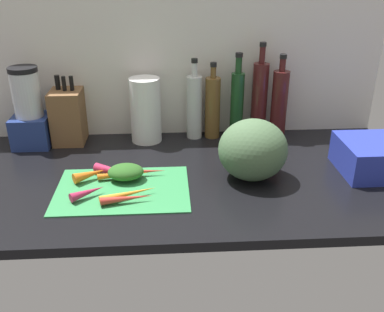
% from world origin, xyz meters
% --- Properties ---
extents(ground_plane, '(1.70, 0.80, 0.03)m').
position_xyz_m(ground_plane, '(0.00, 0.00, -0.01)').
color(ground_plane, black).
extents(wall_back, '(1.70, 0.03, 0.60)m').
position_xyz_m(wall_back, '(0.00, 0.39, 0.30)').
color(wall_back, silver).
rests_on(wall_back, ground_plane).
extents(cutting_board, '(0.42, 0.30, 0.01)m').
position_xyz_m(cutting_board, '(-0.16, -0.11, 0.00)').
color(cutting_board, '#338C4C').
rests_on(cutting_board, ground_plane).
extents(carrot_0, '(0.11, 0.09, 0.03)m').
position_xyz_m(carrot_0, '(-0.26, -0.15, 0.02)').
color(carrot_0, '#B2264C').
rests_on(carrot_0, cutting_board).
extents(carrot_1, '(0.17, 0.09, 0.02)m').
position_xyz_m(carrot_1, '(-0.13, -0.17, 0.02)').
color(carrot_1, orange).
rests_on(carrot_1, cutting_board).
extents(carrot_2, '(0.16, 0.05, 0.02)m').
position_xyz_m(carrot_2, '(-0.14, -0.19, 0.02)').
color(carrot_2, red).
rests_on(carrot_2, cutting_board).
extents(carrot_3, '(0.17, 0.11, 0.03)m').
position_xyz_m(carrot_3, '(-0.17, -0.03, 0.02)').
color(carrot_3, '#B2264C').
rests_on(carrot_3, cutting_board).
extents(carrot_4, '(0.18, 0.05, 0.02)m').
position_xyz_m(carrot_4, '(-0.15, -0.04, 0.02)').
color(carrot_4, orange).
rests_on(carrot_4, cutting_board).
extents(carrot_5, '(0.18, 0.03, 0.02)m').
position_xyz_m(carrot_5, '(-0.11, -0.02, 0.02)').
color(carrot_5, red).
rests_on(carrot_5, cutting_board).
extents(carrot_6, '(0.11, 0.09, 0.03)m').
position_xyz_m(carrot_6, '(-0.26, -0.04, 0.03)').
color(carrot_6, orange).
rests_on(carrot_6, cutting_board).
extents(carrot_greens_pile, '(0.12, 0.09, 0.05)m').
position_xyz_m(carrot_greens_pile, '(-0.15, -0.05, 0.03)').
color(carrot_greens_pile, '#2D6023').
rests_on(carrot_greens_pile, cutting_board).
extents(winter_squash, '(0.23, 0.21, 0.20)m').
position_xyz_m(winter_squash, '(0.27, -0.05, 0.10)').
color(winter_squash, '#4C6B47').
rests_on(winter_squash, ground_plane).
extents(knife_block, '(0.12, 0.15, 0.26)m').
position_xyz_m(knife_block, '(-0.39, 0.31, 0.11)').
color(knife_block, brown).
rests_on(knife_block, ground_plane).
extents(blender_appliance, '(0.14, 0.14, 0.31)m').
position_xyz_m(blender_appliance, '(-0.53, 0.28, 0.13)').
color(blender_appliance, navy).
rests_on(blender_appliance, ground_plane).
extents(paper_towel_roll, '(0.12, 0.12, 0.25)m').
position_xyz_m(paper_towel_roll, '(-0.09, 0.30, 0.13)').
color(paper_towel_roll, white).
rests_on(paper_towel_roll, ground_plane).
extents(bottle_0, '(0.06, 0.06, 0.32)m').
position_xyz_m(bottle_0, '(0.10, 0.32, 0.13)').
color(bottle_0, silver).
rests_on(bottle_0, ground_plane).
extents(bottle_1, '(0.06, 0.06, 0.30)m').
position_xyz_m(bottle_1, '(0.17, 0.32, 0.13)').
color(bottle_1, brown).
rests_on(bottle_1, ground_plane).
extents(bottle_2, '(0.05, 0.05, 0.34)m').
position_xyz_m(bottle_2, '(0.27, 0.31, 0.14)').
color(bottle_2, '#19421E').
rests_on(bottle_2, ground_plane).
extents(bottle_3, '(0.06, 0.06, 0.38)m').
position_xyz_m(bottle_3, '(0.36, 0.32, 0.16)').
color(bottle_3, '#471919').
rests_on(bottle_3, ground_plane).
extents(bottle_4, '(0.06, 0.06, 0.34)m').
position_xyz_m(bottle_4, '(0.44, 0.30, 0.14)').
color(bottle_4, '#471919').
rests_on(bottle_4, ground_plane).
extents(dish_rack, '(0.23, 0.23, 0.11)m').
position_xyz_m(dish_rack, '(0.69, -0.03, 0.05)').
color(dish_rack, '#2838AD').
rests_on(dish_rack, ground_plane).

